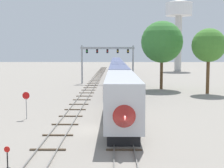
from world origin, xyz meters
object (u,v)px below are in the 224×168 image
object	(u,v)px
passenger_train	(117,70)
signal_gantry	(107,56)
water_tower	(179,15)
stop_sign	(26,101)
switch_stand	(7,162)
trackside_tree_left	(162,42)
trackside_tree_mid	(209,45)

from	to	relation	value
passenger_train	signal_gantry	world-z (taller)	signal_gantry
water_tower	stop_sign	xyz separation A→B (m)	(-33.58, -88.46, -19.27)
switch_stand	trackside_tree_left	world-z (taller)	trackside_tree_left
trackside_tree_left	trackside_tree_mid	distance (m)	9.51
switch_stand	stop_sign	size ratio (longest dim) A/B	0.51
passenger_train	trackside_tree_mid	size ratio (longest dim) A/B	10.40
signal_gantry	stop_sign	bearing A→B (deg)	-101.44
trackside_tree_mid	water_tower	bearing A→B (deg)	82.95
passenger_train	stop_sign	xyz separation A→B (m)	(-10.00, -46.42, -0.74)
trackside_tree_left	switch_stand	bearing A→B (deg)	-110.13
passenger_train	water_tower	size ratio (longest dim) A/B	4.31
water_tower	stop_sign	bearing A→B (deg)	-110.79
passenger_train	signal_gantry	size ratio (longest dim) A/B	9.51
switch_stand	trackside_tree_left	xyz separation A→B (m)	(15.39, 41.99, 8.43)
passenger_train	trackside_tree_left	size ratio (longest dim) A/B	8.91
stop_sign	passenger_train	bearing A→B (deg)	77.84
stop_sign	signal_gantry	bearing A→B (deg)	78.56
switch_stand	stop_sign	distance (m)	14.94
signal_gantry	trackside_tree_mid	size ratio (longest dim) A/B	1.09
switch_stand	water_tower	bearing A→B (deg)	73.42
passenger_train	switch_stand	world-z (taller)	passenger_train
stop_sign	switch_stand	bearing A→B (deg)	-78.76
switch_stand	trackside_tree_mid	world-z (taller)	trackside_tree_mid
water_tower	trackside_tree_mid	bearing A→B (deg)	-97.05
passenger_train	signal_gantry	xyz separation A→B (m)	(-2.25, -8.14, 3.67)
switch_stand	stop_sign	world-z (taller)	stop_sign
passenger_train	trackside_tree_left	bearing A→B (deg)	-66.45
passenger_train	switch_stand	bearing A→B (deg)	-96.64
switch_stand	passenger_train	bearing A→B (deg)	83.36
trackside_tree_mid	switch_stand	bearing A→B (deg)	-122.14
water_tower	stop_sign	world-z (taller)	water_tower
water_tower	switch_stand	distance (m)	109.49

